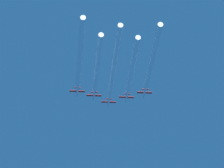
{
  "coord_description": "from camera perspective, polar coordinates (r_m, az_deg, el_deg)",
  "views": [
    {
      "loc": [
        -27.48,
        -404.84,
        2.48
      ],
      "look_at": [
        0.41,
        -18.81,
        204.01
      ],
      "focal_mm": 137.05,
      "sensor_mm": 36.0,
      "label": 1
    }
  ],
  "objects": [
    {
      "name": "jet_outer_left",
      "position": [
        441.67,
        -2.34,
        -0.51
      ],
      "size": [
        7.83,
        11.41,
        2.74
      ],
      "color": "silver"
    },
    {
      "name": "smoke_trail_left_wingman",
      "position": [
        419.5,
        -0.97,
        1.29
      ],
      "size": [
        2.57,
        57.86,
        2.57
      ],
      "color": "white"
    },
    {
      "name": "jet_left_wingman",
      "position": [
        449.71,
        -1.22,
        -0.8
      ],
      "size": [
        7.83,
        11.41,
        2.74
      ],
      "color": "silver"
    },
    {
      "name": "smoke_trail_outer_left",
      "position": [
        407.44,
        -2.14,
        1.96
      ],
      "size": [
        2.57,
        67.24,
        2.57
      ],
      "color": "white"
    },
    {
      "name": "smoke_trail_lead",
      "position": [
        421.18,
        0.16,
        1.31
      ],
      "size": [
        2.57,
        74.56,
        2.57
      ],
      "color": "white"
    },
    {
      "name": "jet_outer_right",
      "position": [
        443.74,
        2.17,
        -0.61
      ],
      "size": [
        7.83,
        11.41,
        2.74
      ],
      "color": "silver"
    },
    {
      "name": "jet_right_wingman",
      "position": [
        451.02,
        0.96,
        -0.92
      ],
      "size": [
        7.83,
        11.41,
        2.74
      ],
      "color": "silver"
    },
    {
      "name": "smoke_trail_outer_right",
      "position": [
        411.46,
        2.72,
        1.7
      ],
      "size": [
        2.57,
        63.19,
        2.57
      ],
      "color": "white"
    },
    {
      "name": "jet_lead",
      "position": [
        458.78,
        -0.24,
        -1.24
      ],
      "size": [
        7.83,
        11.41,
        2.74
      ],
      "color": "silver"
    },
    {
      "name": "smoke_trail_right_wingman",
      "position": [
        421.09,
        1.37,
        1.14
      ],
      "size": [
        2.57,
        57.37,
        2.57
      ],
      "color": "white"
    }
  ]
}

